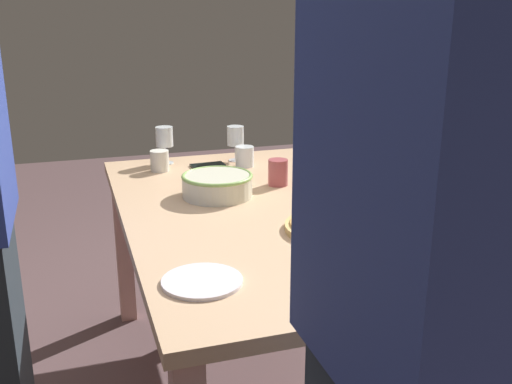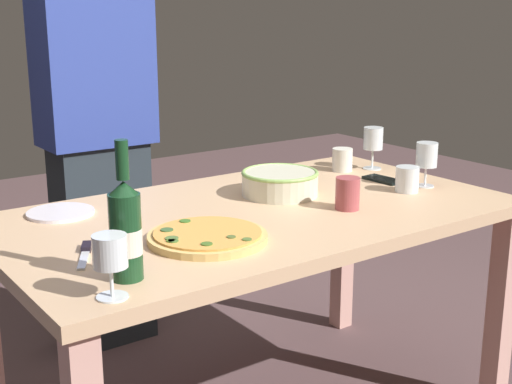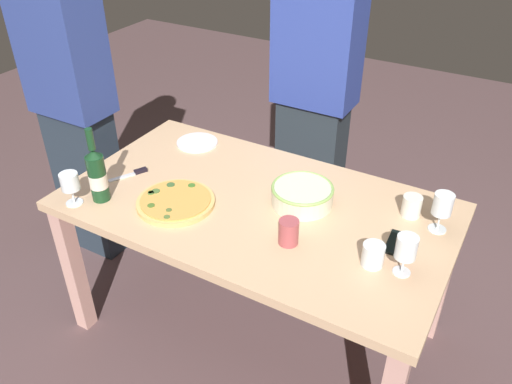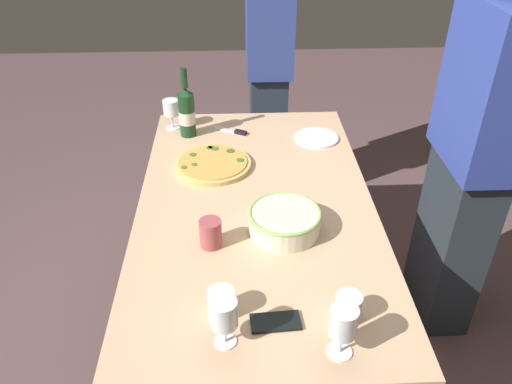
# 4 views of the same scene
# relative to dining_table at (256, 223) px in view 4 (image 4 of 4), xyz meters

# --- Properties ---
(ground_plane) EXTENTS (8.00, 8.00, 0.00)m
(ground_plane) POSITION_rel_dining_table_xyz_m (0.00, 0.00, -0.66)
(ground_plane) COLOR brown
(dining_table) EXTENTS (1.60, 0.90, 0.75)m
(dining_table) POSITION_rel_dining_table_xyz_m (0.00, 0.00, 0.00)
(dining_table) COLOR tan
(dining_table) RESTS_ON ground
(pizza) EXTENTS (0.32, 0.32, 0.03)m
(pizza) POSITION_rel_dining_table_xyz_m (-0.29, -0.17, 0.11)
(pizza) COLOR #DFB567
(pizza) RESTS_ON dining_table
(serving_bowl) EXTENTS (0.26, 0.26, 0.08)m
(serving_bowl) POSITION_rel_dining_table_xyz_m (0.17, 0.09, 0.14)
(serving_bowl) COLOR beige
(serving_bowl) RESTS_ON dining_table
(wine_bottle) EXTENTS (0.08, 0.08, 0.33)m
(wine_bottle) POSITION_rel_dining_table_xyz_m (-0.58, -0.29, 0.21)
(wine_bottle) COLOR #163C1F
(wine_bottle) RESTS_ON dining_table
(wine_glass_near_pizza) EXTENTS (0.07, 0.07, 0.16)m
(wine_glass_near_pizza) POSITION_rel_dining_table_xyz_m (0.65, -0.11, 0.20)
(wine_glass_near_pizza) COLOR white
(wine_glass_near_pizza) RESTS_ON dining_table
(wine_glass_by_bottle) EXTENTS (0.08, 0.08, 0.14)m
(wine_glass_by_bottle) POSITION_rel_dining_table_xyz_m (-0.66, -0.37, 0.19)
(wine_glass_by_bottle) COLOR white
(wine_glass_by_bottle) RESTS_ON dining_table
(wine_glass_far_left) EXTENTS (0.07, 0.07, 0.16)m
(wine_glass_far_left) POSITION_rel_dining_table_xyz_m (0.70, 0.19, 0.20)
(wine_glass_far_left) COLOR white
(wine_glass_far_left) RESTS_ON dining_table
(cup_amber) EXTENTS (0.08, 0.08, 0.10)m
(cup_amber) POSITION_rel_dining_table_xyz_m (0.23, -0.16, 0.14)
(cup_amber) COLOR #A8494E
(cup_amber) RESTS_ON dining_table
(cup_ceramic) EXTENTS (0.08, 0.08, 0.09)m
(cup_ceramic) POSITION_rel_dining_table_xyz_m (0.54, -0.12, 0.14)
(cup_ceramic) COLOR white
(cup_ceramic) RESTS_ON dining_table
(cup_spare) EXTENTS (0.08, 0.08, 0.09)m
(cup_spare) POSITION_rel_dining_table_xyz_m (0.58, 0.24, 0.14)
(cup_spare) COLOR silver
(cup_spare) RESTS_ON dining_table
(side_plate) EXTENTS (0.20, 0.20, 0.01)m
(side_plate) POSITION_rel_dining_table_xyz_m (-0.51, 0.31, 0.10)
(side_plate) COLOR white
(side_plate) RESTS_ON dining_table
(cell_phone) EXTENTS (0.08, 0.15, 0.01)m
(cell_phone) POSITION_rel_dining_table_xyz_m (0.59, 0.03, 0.10)
(cell_phone) COLOR black
(cell_phone) RESTS_ON dining_table
(pizza_knife) EXTENTS (0.10, 0.17, 0.02)m
(pizza_knife) POSITION_rel_dining_table_xyz_m (-0.59, -0.08, 0.10)
(pizza_knife) COLOR silver
(pizza_knife) RESTS_ON dining_table
(person_host) EXTENTS (0.40, 0.24, 1.74)m
(person_host) POSITION_rel_dining_table_xyz_m (-1.14, 0.12, 0.24)
(person_host) COLOR #24303C
(person_host) RESTS_ON ground
(person_guest_left) EXTENTS (0.42, 0.24, 1.70)m
(person_guest_left) POSITION_rel_dining_table_xyz_m (-0.14, 0.87, 0.21)
(person_guest_left) COLOR #252E34
(person_guest_left) RESTS_ON ground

